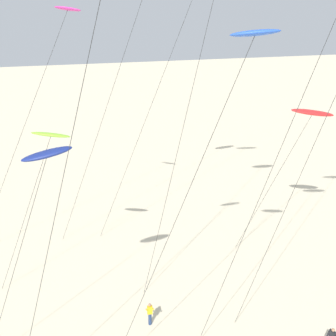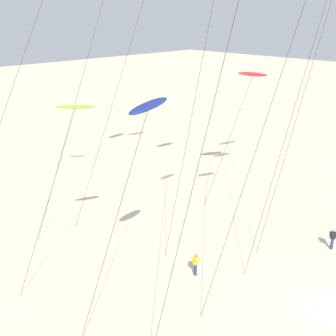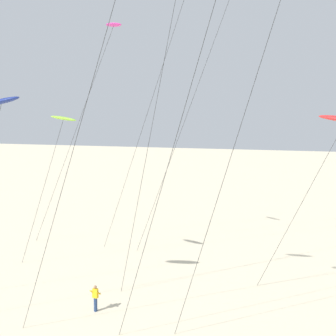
# 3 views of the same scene
# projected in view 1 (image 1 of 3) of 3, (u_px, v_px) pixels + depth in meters

# --- Properties ---
(kite_navy) EXTENTS (6.00, 1.25, 13.33)m
(kite_navy) POSITION_uv_depth(u_px,v_px,m) (46.00, 156.00, 20.72)
(kite_navy) COLOR navy
(kite_navy) RESTS_ON ground
(kite_red) EXTENTS (7.03, 1.90, 12.22)m
(kite_red) POSITION_uv_depth(u_px,v_px,m) (312.00, 113.00, 32.53)
(kite_red) COLOR red
(kite_red) RESTS_ON ground
(kite_blue) EXTENTS (8.05, 1.99, 18.91)m
(kite_blue) POSITION_uv_depth(u_px,v_px,m) (252.00, 40.00, 18.06)
(kite_blue) COLOR blue
(kite_blue) RESTS_ON ground
(kite_magenta) EXTENTS (10.13, 2.41, 19.63)m
(kite_magenta) POSITION_uv_depth(u_px,v_px,m) (65.00, 16.00, 29.60)
(kite_magenta) COLOR #D8339E
(kite_magenta) RESTS_ON ground
(kite_lime) EXTENTS (6.00, 1.52, 12.11)m
(kite_lime) POSITION_uv_depth(u_px,v_px,m) (50.00, 136.00, 27.30)
(kite_lime) COLOR #8CD833
(kite_lime) RESTS_ON ground
(kite_flyer_nearest) EXTENTS (0.58, 0.56, 1.67)m
(kite_flyer_nearest) POSITION_uv_depth(u_px,v_px,m) (150.00, 313.00, 27.55)
(kite_flyer_nearest) COLOR navy
(kite_flyer_nearest) RESTS_ON ground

